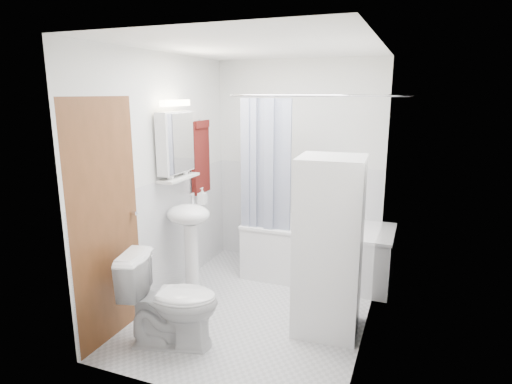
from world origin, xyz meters
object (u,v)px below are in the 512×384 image
(bathtub, at_px, (318,248))
(washer_dryer, at_px, (329,246))
(sink, at_px, (189,229))
(toilet, at_px, (171,301))

(bathtub, bearing_deg, washer_dryer, -72.92)
(bathtub, height_order, washer_dryer, washer_dryer)
(sink, distance_m, toilet, 0.96)
(washer_dryer, relative_size, toilet, 1.96)
(sink, distance_m, washer_dryer, 1.44)
(sink, bearing_deg, bathtub, 38.22)
(bathtub, relative_size, washer_dryer, 1.05)
(bathtub, xyz_separation_m, sink, (-1.11, -0.88, 0.37))
(bathtub, height_order, toilet, toilet)
(washer_dryer, bearing_deg, sink, 170.12)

